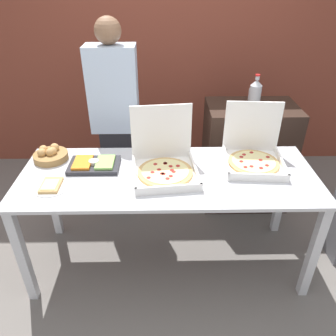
# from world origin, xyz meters

# --- Properties ---
(ground_plane) EXTENTS (16.00, 16.00, 0.00)m
(ground_plane) POSITION_xyz_m (0.00, 0.00, 0.00)
(ground_plane) COLOR slate
(brick_wall_behind) EXTENTS (10.00, 0.06, 2.80)m
(brick_wall_behind) POSITION_xyz_m (0.00, 1.70, 1.40)
(brick_wall_behind) COLOR brown
(brick_wall_behind) RESTS_ON ground_plane
(buffet_table) EXTENTS (2.05, 0.78, 0.82)m
(buffet_table) POSITION_xyz_m (0.00, 0.00, 0.72)
(buffet_table) COLOR silver
(buffet_table) RESTS_ON ground_plane
(pizza_box_near_right) EXTENTS (0.44, 0.45, 0.41)m
(pizza_box_near_right) POSITION_xyz_m (0.62, 0.15, 0.90)
(pizza_box_near_right) COLOR white
(pizza_box_near_right) RESTS_ON buffet_table
(pizza_box_far_right) EXTENTS (0.47, 0.49, 0.43)m
(pizza_box_far_right) POSITION_xyz_m (-0.03, 0.03, 0.90)
(pizza_box_far_right) COLOR white
(pizza_box_far_right) RESTS_ON buffet_table
(paper_plate_front_left) EXTENTS (0.23, 0.23, 0.03)m
(paper_plate_front_left) POSITION_xyz_m (-0.76, -0.14, 0.84)
(paper_plate_front_left) COLOR white
(paper_plate_front_left) RESTS_ON buffet_table
(veggie_tray) EXTENTS (0.35, 0.24, 0.05)m
(veggie_tray) POSITION_xyz_m (-0.52, 0.10, 0.85)
(veggie_tray) COLOR #28282D
(veggie_tray) RESTS_ON buffet_table
(bread_basket) EXTENTS (0.25, 0.25, 0.10)m
(bread_basket) POSITION_xyz_m (-0.87, 0.22, 0.86)
(bread_basket) COLOR #9E7542
(bread_basket) RESTS_ON buffet_table
(sideboard_podium) EXTENTS (0.80, 0.52, 1.00)m
(sideboard_podium) POSITION_xyz_m (0.76, 0.81, 0.50)
(sideboard_podium) COLOR black
(sideboard_podium) RESTS_ON ground_plane
(soda_bottle) EXTENTS (0.10, 0.10, 0.29)m
(soda_bottle) POSITION_xyz_m (0.76, 0.79, 1.13)
(soda_bottle) COLOR #B7BCC1
(soda_bottle) RESTS_ON sideboard_podium
(soda_can_silver) EXTENTS (0.07, 0.07, 0.12)m
(soda_can_silver) POSITION_xyz_m (0.76, 0.91, 1.06)
(soda_can_silver) COLOR silver
(soda_can_silver) RESTS_ON sideboard_podium
(person_guest_plaid) EXTENTS (0.40, 0.22, 1.74)m
(person_guest_plaid) POSITION_xyz_m (-0.44, 0.73, 0.91)
(person_guest_plaid) COLOR black
(person_guest_plaid) RESTS_ON ground_plane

